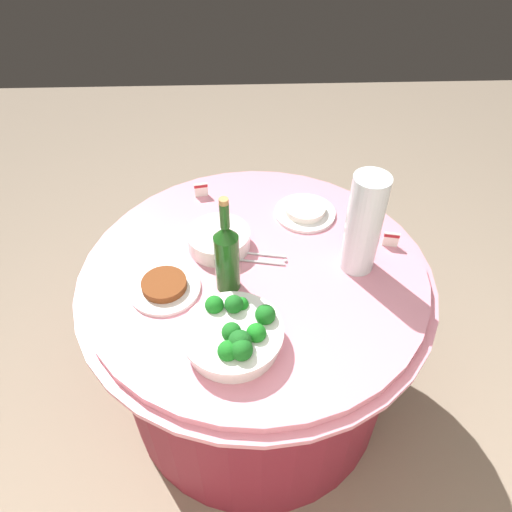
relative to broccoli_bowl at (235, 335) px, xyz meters
name	(u,v)px	position (x,y,z in m)	size (l,w,h in m)	color
ground_plane	(256,388)	(-0.07, -0.30, -0.78)	(6.00, 6.00, 0.00)	gray
buffet_table	(256,336)	(-0.07, -0.30, -0.41)	(1.16, 1.16, 0.74)	maroon
broccoli_bowl	(235,335)	(0.00, 0.00, 0.00)	(0.28, 0.28, 0.11)	white
plate_stack	(219,239)	(0.05, -0.40, -0.01)	(0.21, 0.21, 0.06)	white
wine_bottle	(227,256)	(0.02, -0.22, 0.09)	(0.07, 0.07, 0.34)	#1A4E17
decorative_fruit_vase	(363,227)	(-0.39, -0.30, 0.12)	(0.11, 0.11, 0.34)	silver
serving_tongs	(264,259)	(-0.10, -0.33, -0.04)	(0.17, 0.07, 0.01)	silver
food_plate_rice	(305,211)	(-0.26, -0.56, -0.03)	(0.22, 0.22, 0.04)	white
food_plate_stir_fry	(165,287)	(0.21, -0.21, -0.03)	(0.22, 0.22, 0.04)	white
label_placard_front	(391,239)	(-0.53, -0.39, -0.01)	(0.05, 0.02, 0.05)	white
label_placard_mid	(201,189)	(0.12, -0.69, -0.01)	(0.05, 0.02, 0.05)	white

